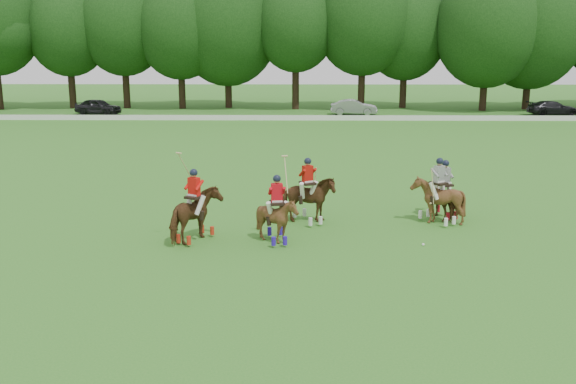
{
  "coord_description": "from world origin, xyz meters",
  "views": [
    {
      "loc": [
        0.17,
        -17.35,
        6.35
      ],
      "look_at": [
        -0.15,
        4.2,
        1.4
      ],
      "focal_mm": 40.0,
      "sensor_mm": 36.0,
      "label": 1
    }
  ],
  "objects_px": {
    "car_left": "(98,107)",
    "car_right": "(553,108)",
    "polo_red_b": "(307,199)",
    "polo_stripe_a": "(444,198)",
    "polo_red_a": "(195,215)",
    "polo_stripe_b": "(438,200)",
    "polo_ball": "(423,244)",
    "car_mid": "(354,107)",
    "polo_red_c": "(277,219)"
  },
  "relations": [
    {
      "from": "car_right",
      "to": "polo_stripe_b",
      "type": "relative_size",
      "value": 1.89
    },
    {
      "from": "polo_red_c",
      "to": "car_right",
      "type": "bearing_deg",
      "value": 58.51
    },
    {
      "from": "car_left",
      "to": "car_right",
      "type": "distance_m",
      "value": 42.27
    },
    {
      "from": "car_mid",
      "to": "polo_ball",
      "type": "bearing_deg",
      "value": -176.95
    },
    {
      "from": "polo_stripe_b",
      "to": "polo_red_b",
      "type": "bearing_deg",
      "value": -179.86
    },
    {
      "from": "car_right",
      "to": "polo_red_b",
      "type": "relative_size",
      "value": 1.89
    },
    {
      "from": "car_right",
      "to": "polo_ball",
      "type": "xyz_separation_m",
      "value": [
        -19.52,
        -39.93,
        -0.62
      ]
    },
    {
      "from": "polo_red_a",
      "to": "polo_stripe_b",
      "type": "relative_size",
      "value": 1.23
    },
    {
      "from": "car_left",
      "to": "polo_ball",
      "type": "relative_size",
      "value": 47.95
    },
    {
      "from": "polo_stripe_b",
      "to": "polo_red_a",
      "type": "bearing_deg",
      "value": -164.7
    },
    {
      "from": "polo_stripe_a",
      "to": "polo_red_b",
      "type": "bearing_deg",
      "value": -171.68
    },
    {
      "from": "car_mid",
      "to": "polo_stripe_b",
      "type": "xyz_separation_m",
      "value": [
        -0.15,
        -37.2,
        0.17
      ]
    },
    {
      "from": "polo_red_b",
      "to": "polo_stripe_a",
      "type": "xyz_separation_m",
      "value": [
        5.11,
        0.75,
        -0.09
      ]
    },
    {
      "from": "polo_stripe_a",
      "to": "polo_stripe_b",
      "type": "bearing_deg",
      "value": -117.6
    },
    {
      "from": "polo_red_a",
      "to": "polo_stripe_a",
      "type": "xyz_separation_m",
      "value": [
        8.85,
        3.05,
        -0.11
      ]
    },
    {
      "from": "car_right",
      "to": "polo_red_c",
      "type": "bearing_deg",
      "value": 144.33
    },
    {
      "from": "polo_red_a",
      "to": "polo_red_b",
      "type": "xyz_separation_m",
      "value": [
        3.74,
        2.3,
        -0.02
      ]
    },
    {
      "from": "car_mid",
      "to": "polo_red_c",
      "type": "xyz_separation_m",
      "value": [
        -5.9,
        -39.62,
        0.1
      ]
    },
    {
      "from": "polo_red_a",
      "to": "polo_red_b",
      "type": "distance_m",
      "value": 4.39
    },
    {
      "from": "polo_stripe_b",
      "to": "polo_stripe_a",
      "type": "bearing_deg",
      "value": 62.4
    },
    {
      "from": "car_left",
      "to": "polo_red_a",
      "type": "height_order",
      "value": "polo_red_a"
    },
    {
      "from": "polo_red_c",
      "to": "polo_stripe_a",
      "type": "relative_size",
      "value": 1.27
    },
    {
      "from": "car_mid",
      "to": "polo_red_a",
      "type": "distance_m",
      "value": 40.44
    },
    {
      "from": "car_left",
      "to": "car_mid",
      "type": "xyz_separation_m",
      "value": [
        23.9,
        0.0,
        -0.03
      ]
    },
    {
      "from": "polo_red_a",
      "to": "polo_red_b",
      "type": "bearing_deg",
      "value": 31.65
    },
    {
      "from": "polo_red_b",
      "to": "polo_ball",
      "type": "relative_size",
      "value": 26.7
    },
    {
      "from": "car_left",
      "to": "polo_red_a",
      "type": "distance_m",
      "value": 42.37
    },
    {
      "from": "car_right",
      "to": "polo_red_b",
      "type": "height_order",
      "value": "polo_red_b"
    },
    {
      "from": "car_left",
      "to": "polo_red_a",
      "type": "relative_size",
      "value": 1.45
    },
    {
      "from": "car_mid",
      "to": "polo_stripe_a",
      "type": "xyz_separation_m",
      "value": [
        0.24,
        -36.46,
        0.08
      ]
    },
    {
      "from": "polo_stripe_a",
      "to": "polo_stripe_b",
      "type": "xyz_separation_m",
      "value": [
        -0.38,
        -0.74,
        0.1
      ]
    },
    {
      "from": "car_mid",
      "to": "car_right",
      "type": "xyz_separation_m",
      "value": [
        18.37,
        0.0,
        -0.05
      ]
    },
    {
      "from": "polo_red_c",
      "to": "polo_stripe_b",
      "type": "distance_m",
      "value": 6.25
    },
    {
      "from": "car_left",
      "to": "polo_red_b",
      "type": "relative_size",
      "value": 1.8
    },
    {
      "from": "polo_red_b",
      "to": "polo_ball",
      "type": "xyz_separation_m",
      "value": [
        3.72,
        -2.72,
        -0.83
      ]
    },
    {
      "from": "polo_red_b",
      "to": "polo_red_a",
      "type": "bearing_deg",
      "value": -148.35
    },
    {
      "from": "polo_red_b",
      "to": "polo_stripe_a",
      "type": "height_order",
      "value": "polo_red_b"
    },
    {
      "from": "polo_stripe_b",
      "to": "polo_ball",
      "type": "distance_m",
      "value": 3.03
    },
    {
      "from": "car_mid",
      "to": "polo_red_b",
      "type": "bearing_deg",
      "value": 177.24
    },
    {
      "from": "polo_red_b",
      "to": "polo_stripe_a",
      "type": "relative_size",
      "value": 1.09
    },
    {
      "from": "polo_red_a",
      "to": "polo_stripe_b",
      "type": "distance_m",
      "value": 8.78
    },
    {
      "from": "polo_red_a",
      "to": "polo_ball",
      "type": "distance_m",
      "value": 7.52
    },
    {
      "from": "car_left",
      "to": "polo_ball",
      "type": "bearing_deg",
      "value": -135.13
    },
    {
      "from": "car_mid",
      "to": "polo_red_c",
      "type": "bearing_deg",
      "value": 176.23
    },
    {
      "from": "car_left",
      "to": "polo_stripe_b",
      "type": "xyz_separation_m",
      "value": [
        23.75,
        -37.2,
        0.15
      ]
    },
    {
      "from": "polo_ball",
      "to": "car_left",
      "type": "bearing_deg",
      "value": 119.66
    },
    {
      "from": "polo_red_a",
      "to": "polo_stripe_b",
      "type": "bearing_deg",
      "value": 15.3
    },
    {
      "from": "polo_stripe_b",
      "to": "polo_ball",
      "type": "height_order",
      "value": "polo_stripe_b"
    },
    {
      "from": "polo_red_b",
      "to": "polo_red_c",
      "type": "distance_m",
      "value": 2.63
    },
    {
      "from": "car_left",
      "to": "polo_ball",
      "type": "xyz_separation_m",
      "value": [
        22.74,
        -39.93,
        -0.69
      ]
    }
  ]
}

